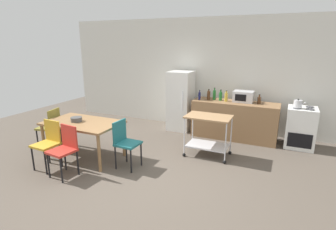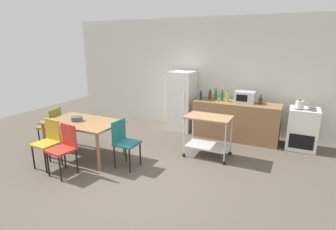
{
  "view_description": "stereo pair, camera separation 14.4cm",
  "coord_description": "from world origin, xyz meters",
  "px_view_note": "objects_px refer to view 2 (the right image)",
  "views": [
    {
      "loc": [
        2.01,
        -3.69,
        2.28
      ],
      "look_at": [
        -0.23,
        1.2,
        0.8
      ],
      "focal_mm": 28.41,
      "sensor_mm": 36.0,
      "label": 1
    },
    {
      "loc": [
        2.14,
        -3.63,
        2.28
      ],
      "look_at": [
        -0.23,
        1.2,
        0.8
      ],
      "focal_mm": 28.41,
      "sensor_mm": 36.0,
      "label": 2
    }
  ],
  "objects_px": {
    "bottle_sesame_oil": "(210,95)",
    "microwave": "(245,97)",
    "chair_olive": "(52,125)",
    "refrigerator": "(182,101)",
    "bottle_sparkling_water": "(201,96)",
    "bottle_soy_sauce": "(227,97)",
    "chair_mustard": "(49,140)",
    "dining_table": "(83,125)",
    "kitchen_cart": "(208,129)",
    "stove_oven": "(302,129)",
    "bottle_olive_oil": "(261,101)",
    "kettle": "(300,105)",
    "fruit_bowl": "(77,119)",
    "bottle_vinegar": "(222,96)",
    "chair_teal": "(124,140)",
    "bottle_hot_sauce": "(216,95)",
    "chair_red": "(64,146)"
  },
  "relations": [
    {
      "from": "chair_teal",
      "to": "bottle_hot_sauce",
      "type": "bearing_deg",
      "value": -19.87
    },
    {
      "from": "kitchen_cart",
      "to": "bottle_soy_sauce",
      "type": "xyz_separation_m",
      "value": [
        0.05,
        1.28,
        0.44
      ]
    },
    {
      "from": "stove_oven",
      "to": "bottle_soy_sauce",
      "type": "distance_m",
      "value": 1.77
    },
    {
      "from": "microwave",
      "to": "bottle_olive_oil",
      "type": "relative_size",
      "value": 2.11
    },
    {
      "from": "bottle_soy_sauce",
      "to": "kettle",
      "type": "height_order",
      "value": "bottle_soy_sauce"
    },
    {
      "from": "stove_oven",
      "to": "refrigerator",
      "type": "height_order",
      "value": "refrigerator"
    },
    {
      "from": "chair_red",
      "to": "stove_oven",
      "type": "distance_m",
      "value": 4.9
    },
    {
      "from": "chair_teal",
      "to": "microwave",
      "type": "height_order",
      "value": "microwave"
    },
    {
      "from": "chair_olive",
      "to": "chair_mustard",
      "type": "height_order",
      "value": "same"
    },
    {
      "from": "kitchen_cart",
      "to": "bottle_hot_sauce",
      "type": "distance_m",
      "value": 1.45
    },
    {
      "from": "chair_teal",
      "to": "bottle_sparkling_water",
      "type": "bearing_deg",
      "value": -13.91
    },
    {
      "from": "bottle_sesame_oil",
      "to": "fruit_bowl",
      "type": "distance_m",
      "value": 3.17
    },
    {
      "from": "chair_olive",
      "to": "dining_table",
      "type": "bearing_deg",
      "value": 73.75
    },
    {
      "from": "stove_oven",
      "to": "kettle",
      "type": "height_order",
      "value": "kettle"
    },
    {
      "from": "chair_mustard",
      "to": "refrigerator",
      "type": "bearing_deg",
      "value": 69.56
    },
    {
      "from": "refrigerator",
      "to": "stove_oven",
      "type": "bearing_deg",
      "value": -1.6
    },
    {
      "from": "chair_teal",
      "to": "fruit_bowl",
      "type": "relative_size",
      "value": 4.03
    },
    {
      "from": "dining_table",
      "to": "kitchen_cart",
      "type": "relative_size",
      "value": 1.65
    },
    {
      "from": "refrigerator",
      "to": "microwave",
      "type": "distance_m",
      "value": 1.63
    },
    {
      "from": "kettle",
      "to": "chair_olive",
      "type": "bearing_deg",
      "value": -155.16
    },
    {
      "from": "chair_teal",
      "to": "chair_red",
      "type": "distance_m",
      "value": 1.05
    },
    {
      "from": "fruit_bowl",
      "to": "kettle",
      "type": "distance_m",
      "value": 4.64
    },
    {
      "from": "chair_teal",
      "to": "bottle_soy_sauce",
      "type": "height_order",
      "value": "bottle_soy_sauce"
    },
    {
      "from": "chair_red",
      "to": "bottle_olive_oil",
      "type": "height_order",
      "value": "bottle_olive_oil"
    },
    {
      "from": "chair_teal",
      "to": "bottle_soy_sauce",
      "type": "xyz_separation_m",
      "value": [
        1.3,
        2.42,
        0.49
      ]
    },
    {
      "from": "chair_teal",
      "to": "bottle_sparkling_water",
      "type": "height_order",
      "value": "bottle_sparkling_water"
    },
    {
      "from": "bottle_sesame_oil",
      "to": "microwave",
      "type": "distance_m",
      "value": 0.83
    },
    {
      "from": "bottle_sparkling_water",
      "to": "bottle_soy_sauce",
      "type": "bearing_deg",
      "value": 7.55
    },
    {
      "from": "chair_olive",
      "to": "refrigerator",
      "type": "distance_m",
      "value": 3.21
    },
    {
      "from": "chair_mustard",
      "to": "bottle_soy_sauce",
      "type": "bearing_deg",
      "value": 52.49
    },
    {
      "from": "bottle_sparkling_water",
      "to": "bottle_vinegar",
      "type": "bearing_deg",
      "value": 14.6
    },
    {
      "from": "bottle_sesame_oil",
      "to": "microwave",
      "type": "height_order",
      "value": "same"
    },
    {
      "from": "chair_teal",
      "to": "stove_oven",
      "type": "height_order",
      "value": "stove_oven"
    },
    {
      "from": "dining_table",
      "to": "refrigerator",
      "type": "xyz_separation_m",
      "value": [
        1.09,
        2.51,
        0.1
      ]
    },
    {
      "from": "dining_table",
      "to": "bottle_sparkling_water",
      "type": "distance_m",
      "value": 2.87
    },
    {
      "from": "bottle_soy_sauce",
      "to": "bottle_olive_oil",
      "type": "xyz_separation_m",
      "value": [
        0.75,
        0.07,
        -0.02
      ]
    },
    {
      "from": "bottle_olive_oil",
      "to": "bottle_hot_sauce",
      "type": "bearing_deg",
      "value": 180.0
    },
    {
      "from": "refrigerator",
      "to": "bottle_hot_sauce",
      "type": "xyz_separation_m",
      "value": [
        0.91,
        -0.04,
        0.25
      ]
    },
    {
      "from": "chair_mustard",
      "to": "stove_oven",
      "type": "relative_size",
      "value": 0.97
    },
    {
      "from": "bottle_soy_sauce",
      "to": "kettle",
      "type": "bearing_deg",
      "value": -2.5
    },
    {
      "from": "dining_table",
      "to": "bottle_vinegar",
      "type": "relative_size",
      "value": 5.64
    },
    {
      "from": "bottle_vinegar",
      "to": "bottle_soy_sauce",
      "type": "distance_m",
      "value": 0.15
    },
    {
      "from": "bottle_sparkling_water",
      "to": "fruit_bowl",
      "type": "xyz_separation_m",
      "value": [
        -1.79,
        -2.34,
        -0.2
      ]
    },
    {
      "from": "bottle_sparkling_water",
      "to": "microwave",
      "type": "relative_size",
      "value": 0.52
    },
    {
      "from": "refrigerator",
      "to": "bottle_sparkling_water",
      "type": "relative_size",
      "value": 6.47
    },
    {
      "from": "chair_mustard",
      "to": "bottle_hot_sauce",
      "type": "distance_m",
      "value": 3.87
    },
    {
      "from": "dining_table",
      "to": "chair_mustard",
      "type": "xyz_separation_m",
      "value": [
        -0.26,
        -0.64,
        -0.15
      ]
    },
    {
      "from": "refrigerator",
      "to": "chair_mustard",
      "type": "bearing_deg",
      "value": -113.23
    },
    {
      "from": "bottle_soy_sauce",
      "to": "dining_table",
      "type": "bearing_deg",
      "value": -133.91
    },
    {
      "from": "chair_mustard",
      "to": "microwave",
      "type": "height_order",
      "value": "microwave"
    }
  ]
}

